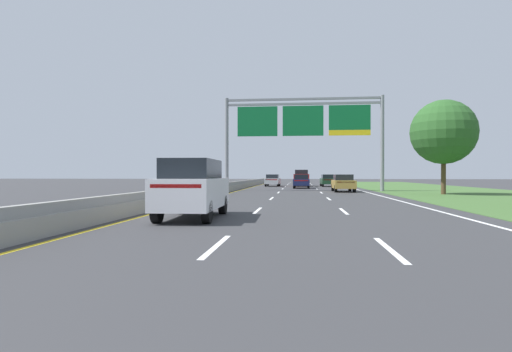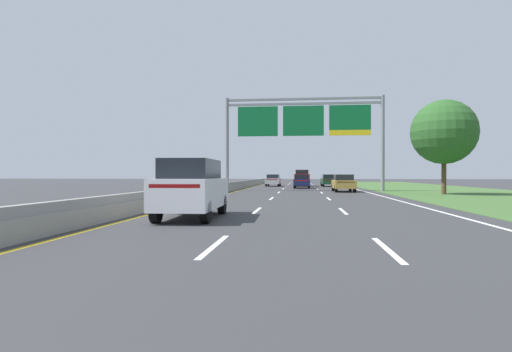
% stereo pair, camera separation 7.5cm
% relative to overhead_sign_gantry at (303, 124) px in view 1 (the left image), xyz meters
% --- Properties ---
extents(ground_plane, '(220.00, 220.00, 0.00)m').
position_rel_overhead_sign_gantry_xyz_m(ground_plane, '(-0.30, -5.86, -6.34)').
color(ground_plane, '#333335').
extents(lane_striping, '(11.96, 106.00, 0.01)m').
position_rel_overhead_sign_gantry_xyz_m(lane_striping, '(-0.30, -6.32, -6.33)').
color(lane_striping, white).
rests_on(lane_striping, ground).
extents(grass_verge_right, '(14.00, 110.00, 0.02)m').
position_rel_overhead_sign_gantry_xyz_m(grass_verge_right, '(13.65, -5.86, -6.33)').
color(grass_verge_right, '#3D602D').
rests_on(grass_verge_right, ground).
extents(median_barrier_concrete, '(0.60, 110.00, 0.85)m').
position_rel_overhead_sign_gantry_xyz_m(median_barrier_concrete, '(-6.90, -5.86, -5.98)').
color(median_barrier_concrete, gray).
rests_on(median_barrier_concrete, ground).
extents(overhead_sign_gantry, '(15.06, 0.42, 8.97)m').
position_rel_overhead_sign_gantry_xyz_m(overhead_sign_gantry, '(0.00, 0.00, 0.00)').
color(overhead_sign_gantry, gray).
rests_on(overhead_sign_gantry, ground).
extents(pickup_truck_red, '(2.03, 5.41, 2.20)m').
position_rel_overhead_sign_gantry_xyz_m(pickup_truck_red, '(-0.06, 16.19, -5.26)').
color(pickup_truck_red, maroon).
rests_on(pickup_truck_red, ground).
extents(car_navy_centre_lane_sedan, '(1.89, 4.43, 1.57)m').
position_rel_overhead_sign_gantry_xyz_m(car_navy_centre_lane_sedan, '(-0.10, 8.07, -5.52)').
color(car_navy_centre_lane_sedan, '#161E47').
rests_on(car_navy_centre_lane_sedan, ground).
extents(car_darkgreen_right_lane_sedan, '(1.95, 4.45, 1.57)m').
position_rel_overhead_sign_gantry_xyz_m(car_darkgreen_right_lane_sedan, '(3.40, 15.30, -5.52)').
color(car_darkgreen_right_lane_sedan, '#193D23').
rests_on(car_darkgreen_right_lane_sedan, ground).
extents(car_silver_left_lane_sedan, '(1.92, 4.44, 1.57)m').
position_rel_overhead_sign_gantry_xyz_m(car_silver_left_lane_sedan, '(-3.88, 15.61, -5.52)').
color(car_silver_left_lane_sedan, '#B2B5BA').
rests_on(car_silver_left_lane_sedan, ground).
extents(car_white_left_lane_suv, '(2.03, 4.75, 2.11)m').
position_rel_overhead_sign_gantry_xyz_m(car_white_left_lane_suv, '(-4.15, -24.77, -5.24)').
color(car_white_left_lane_suv, silver).
rests_on(car_white_left_lane_suv, ground).
extents(car_gold_right_lane_sedan, '(1.86, 4.41, 1.57)m').
position_rel_overhead_sign_gantry_xyz_m(car_gold_right_lane_sedan, '(3.62, -1.23, -5.52)').
color(car_gold_right_lane_sedan, '#A38438').
rests_on(car_gold_right_lane_sedan, ground).
extents(roadside_tree_mid, '(5.03, 5.03, 7.41)m').
position_rel_overhead_sign_gantry_xyz_m(roadside_tree_mid, '(10.88, -5.74, -1.45)').
color(roadside_tree_mid, '#4C3823').
rests_on(roadside_tree_mid, ground).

